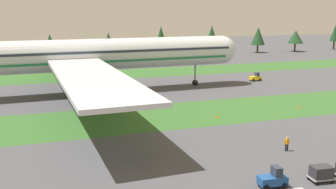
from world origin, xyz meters
The scene contains 10 objects.
grass_strip_near centered at (0.00, 35.46, 0.00)m, with size 320.00×15.13×0.01m, color #336028.
grass_strip_far centered at (0.00, 77.72, 0.00)m, with size 320.00×15.13×0.01m, color #336028.
airliner centered at (-15.85, 56.50, 7.51)m, with size 68.60×83.93×20.99m.
baggage_tug centered at (-3.14, 8.31, 0.81)m, with size 2.70×1.52×1.97m.
cargo_dolly_lead centered at (1.87, 7.87, 0.92)m, with size 2.32×1.69×1.55m.
pushback_tractor centered at (24.50, 58.04, 0.81)m, with size 2.65×1.40×1.97m.
ground_crew_marshaller centered at (3.73, 16.07, 0.95)m, with size 0.55×0.36×1.74m.
taxiway_marker_0 centered at (2.27, 31.66, 0.28)m, with size 0.44×0.44×0.56m, color orange.
taxiway_marker_1 centered at (17.70, 32.80, 0.25)m, with size 0.44×0.44×0.50m, color orange.
distant_tree_line centered at (-13.35, 110.38, 6.82)m, with size 191.62×10.75×12.66m.
Camera 1 is at (-23.09, -20.90, 16.07)m, focal length 42.27 mm.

